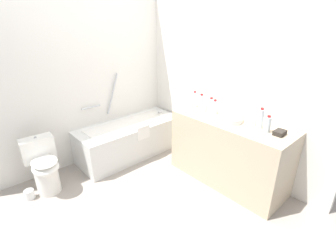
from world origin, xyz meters
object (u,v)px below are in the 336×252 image
water_bottle_3 (195,99)px  drinking_glass_1 (204,108)px  bathtub (130,138)px  water_bottle_0 (211,105)px  sink_basin (230,119)px  drinking_glass_0 (253,122)px  water_bottle_5 (215,107)px  water_bottle_1 (268,124)px  water_bottle_2 (261,119)px  amenity_basket (280,133)px  toilet_paper_roll (29,194)px  water_bottle_4 (201,102)px  toilet (44,166)px  sink_faucet (238,115)px

water_bottle_3 → drinking_glass_1: bearing=-104.1°
bathtub → water_bottle_0: size_ratio=7.97×
water_bottle_3 → sink_basin: bearing=-97.9°
bathtub → sink_basin: bathtub is taller
water_bottle_0 → drinking_glass_0: 0.62m
drinking_glass_0 → water_bottle_3: bearing=90.2°
sink_basin → water_bottle_0: water_bottle_0 is taller
bathtub → water_bottle_5: bearing=-64.2°
water_bottle_1 → water_bottle_2: 0.12m
amenity_basket → toilet_paper_roll: amenity_basket is taller
water_bottle_2 → water_bottle_4: size_ratio=1.14×
water_bottle_2 → amenity_basket: (-0.01, -0.24, -0.09)m
water_bottle_2 → water_bottle_3: 1.01m
bathtub → water_bottle_3: bathtub is taller
toilet → toilet_paper_roll: (-0.23, -0.02, -0.29)m
water_bottle_5 → amenity_basket: bearing=-89.6°
drinking_glass_1 → water_bottle_4: bearing=58.2°
water_bottle_4 → water_bottle_2: bearing=-91.1°
sink_faucet → toilet_paper_roll: 2.75m
water_bottle_0 → water_bottle_2: size_ratio=0.85×
drinking_glass_1 → drinking_glass_0: bearing=-85.4°
drinking_glass_1 → toilet_paper_roll: 2.44m
water_bottle_0 → water_bottle_2: 0.71m
water_bottle_3 → water_bottle_5: 0.38m
sink_faucet → toilet_paper_roll: (-2.23, 1.37, -0.84)m
sink_faucet → water_bottle_1: (-0.15, -0.46, 0.06)m
bathtub → water_bottle_5: bathtub is taller
sink_basin → toilet_paper_roll: size_ratio=2.60×
water_bottle_2 → drinking_glass_1: bearing=92.9°
sink_faucet → water_bottle_3: (-0.09, 0.66, 0.08)m
water_bottle_1 → water_bottle_5: (0.03, 0.74, 0.00)m
water_bottle_2 → toilet_paper_roll: size_ratio=2.08×
sink_basin → drinking_glass_0: drinking_glass_0 is taller
water_bottle_0 → drinking_glass_1: bearing=115.7°
water_bottle_5 → bathtub: bearing=115.8°
toilet → water_bottle_2: 2.65m
sink_faucet → drinking_glass_0: drinking_glass_0 is taller
toilet → drinking_glass_1: size_ratio=8.15×
water_bottle_5 → toilet_paper_roll: (-2.11, 1.08, -0.90)m
toilet_paper_roll → drinking_glass_0: bearing=-37.1°
toilet → water_bottle_2: size_ratio=2.86×
water_bottle_1 → water_bottle_2: water_bottle_2 is taller
water_bottle_0 → drinking_glass_0: size_ratio=2.24×
drinking_glass_1 → amenity_basket: 1.03m
sink_faucet → amenity_basket: sink_faucet is taller
drinking_glass_1 → water_bottle_1: bearing=-90.4°
toilet → amenity_basket: (1.89, -1.98, 0.54)m
water_bottle_4 → drinking_glass_1: bearing=-121.8°
drinking_glass_1 → amenity_basket: (0.03, -1.03, -0.02)m
sink_faucet → toilet_paper_roll: size_ratio=1.30×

